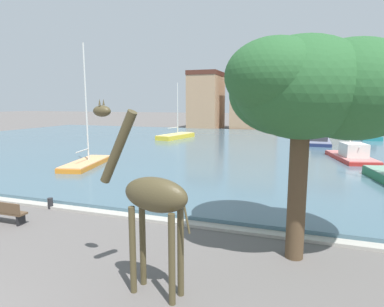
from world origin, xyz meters
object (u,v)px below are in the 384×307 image
Objects in this scene: giraffe_statue at (150,198)px; shade_tree at (309,90)px; sailboat_orange at (90,163)px; park_bench at (5,212)px; sailboat_teal at (367,136)px; sailboat_yellow at (178,137)px; mooring_bollard at (50,203)px; sailboat_navy at (319,141)px; sailboat_red at (349,156)px.

shade_tree is (3.58, 3.44, 2.70)m from giraffe_statue.
sailboat_orange reaches higher than park_bench.
shade_tree is at bearing -101.96° from sailboat_teal.
sailboat_yellow is 30.45m from park_bench.
giraffe_statue is at bearing -48.74° from sailboat_orange.
sailboat_orange is 18.58m from shade_tree.
sailboat_yellow reaches higher than mooring_bollard.
park_bench is (-19.04, -37.43, -0.09)m from sailboat_teal.
sailboat_yellow is at bearing 98.04° from park_bench.
sailboat_yellow is at bearing -178.61° from sailboat_navy.
sailboat_red is at bearing -79.96° from sailboat_navy.
sailboat_teal is 39.99m from mooring_bollard.
sailboat_navy is 30.01m from shade_tree.
sailboat_navy is 26.01m from sailboat_orange.
giraffe_statue is 0.58× the size of sailboat_navy.
giraffe_statue is at bearing -107.90° from sailboat_red.
sailboat_teal is at bearing 76.86° from sailboat_red.
sailboat_red is (18.68, 9.02, 0.14)m from sailboat_orange.
mooring_bollard is (-10.97, 1.11, -4.97)m from shade_tree.
mooring_bollard is (-7.39, 4.55, -2.27)m from giraffe_statue.
giraffe_statue is 5.65m from shade_tree.
mooring_bollard is at bearing -64.31° from sailboat_orange.
sailboat_yellow is at bearing 99.34° from mooring_bollard.
sailboat_orange reaches higher than shade_tree.
giraffe_statue is at bearing -17.65° from park_bench.
sailboat_orange is 18.02× the size of mooring_bollard.
sailboat_yellow is 1.12× the size of shade_tree.
mooring_bollard is at bearing 148.39° from giraffe_statue.
shade_tree is 12.09m from mooring_bollard.
sailboat_red is at bearing -103.14° from sailboat_teal.
sailboat_navy is 16.87× the size of mooring_bollard.
mooring_bollard is (-18.69, -35.35, -0.33)m from sailboat_teal.
sailboat_teal is 18.22m from sailboat_red.
sailboat_red reaches higher than mooring_bollard.
sailboat_teal is 37.55m from shade_tree.
mooring_bollard is (4.13, -8.59, -0.13)m from sailboat_orange.
shade_tree reaches higher than mooring_bollard.
sailboat_orange reaches higher than sailboat_teal.
sailboat_navy reaches higher than sailboat_red.
park_bench is at bearing -116.96° from sailboat_teal.
sailboat_orange is 5.00× the size of park_bench.
giraffe_statue is at bearing -98.99° from sailboat_navy.
sailboat_navy is 1.11× the size of sailboat_teal.
sailboat_yellow reaches higher than sailboat_red.
sailboat_orange is (-16.75, -19.90, -0.14)m from sailboat_navy.
mooring_bollard is at bearing -113.89° from sailboat_navy.
park_bench is (4.26, -30.15, 0.04)m from sailboat_yellow.
sailboat_navy is 0.94× the size of sailboat_orange.
shade_tree reaches higher than park_bench.
sailboat_teal reaches higher than giraffe_statue.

